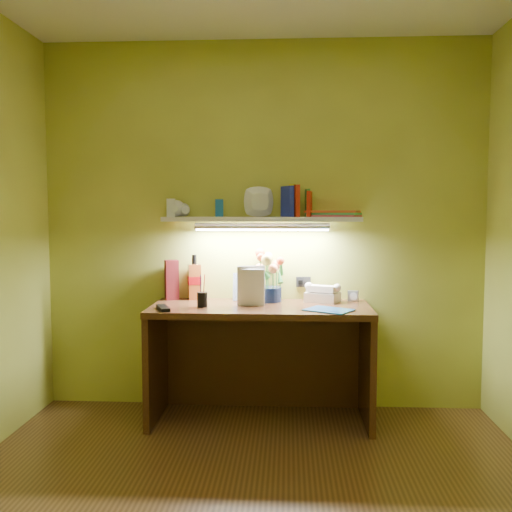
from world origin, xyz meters
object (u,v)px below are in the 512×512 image
Objects in this scene: desk_clock at (353,296)px; whisky_bottle at (194,277)px; desk at (260,363)px; flower_bouquet at (267,276)px; telephone at (323,292)px.

desk_clock is 1.08m from whisky_bottle.
desk is 0.77m from desk_clock.
desk is 19.62× the size of desk_clock.
desk is 4.57× the size of whisky_bottle.
desk is 4.18× the size of flower_bouquet.
telephone is 2.93× the size of desk_clock.
telephone is at bearing 24.53° from desk.
desk is 6.71× the size of telephone.
flower_bouquet is 1.60× the size of telephone.
flower_bouquet is 0.38m from telephone.
whisky_bottle is (-0.87, 0.06, 0.09)m from telephone.
flower_bouquet is (0.04, 0.18, 0.54)m from desk.
telephone is at bearing -158.19° from desk_clock.
desk is at bearing -146.89° from desk_clock.
desk is at bearing -131.88° from telephone.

